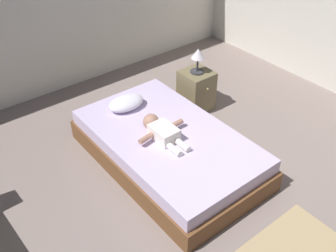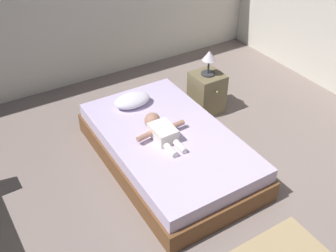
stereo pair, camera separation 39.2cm
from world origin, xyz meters
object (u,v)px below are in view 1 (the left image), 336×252
Objects in this scene: lamp at (198,57)px; pillow at (126,103)px; bed at (168,148)px; baby at (161,131)px; toothbrush at (175,127)px; nightstand at (196,90)px.

pillow is at bearing 176.72° from lamp.
bed is 3.30× the size of baby.
lamp reaches higher than toothbrush.
baby is at bearing -149.77° from lamp.
toothbrush is 0.40× the size of lamp.
lamp is at bearing 90.00° from nightstand.
pillow is 0.64m from baby.
baby is (-0.08, 0.01, 0.26)m from bed.
baby reaches higher than nightstand.
baby is 1.18m from nightstand.
pillow is 1.04m from lamp.
pillow is 1.35× the size of lamp.
lamp is at bearing -3.28° from pillow.
pillow is 0.65m from toothbrush.
toothbrush reaches higher than bed.
toothbrush is (0.21, 0.03, -0.06)m from baby.
lamp reaches higher than baby.
baby is at bearing -90.59° from pillow.
nightstand is at bearing 32.91° from bed.
bed is 6.58× the size of lamp.
toothbrush is (0.13, 0.04, 0.20)m from bed.
pillow is 0.82× the size of nightstand.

